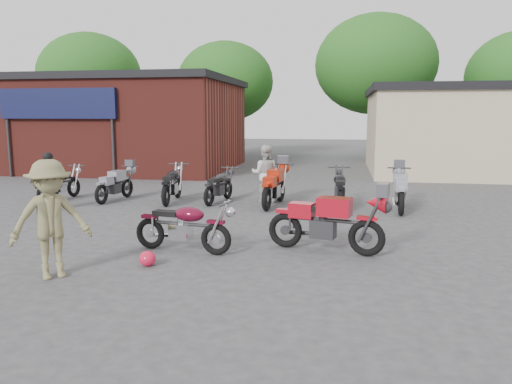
% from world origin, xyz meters
% --- Properties ---
extents(ground, '(90.00, 90.00, 0.00)m').
position_xyz_m(ground, '(0.00, 0.00, 0.00)').
color(ground, '#39393C').
extents(brick_building, '(12.00, 8.00, 4.00)m').
position_xyz_m(brick_building, '(-9.00, 14.00, 2.00)').
color(brick_building, maroon).
rests_on(brick_building, ground).
extents(stucco_building, '(10.00, 8.00, 3.50)m').
position_xyz_m(stucco_building, '(8.50, 15.00, 1.75)').
color(stucco_building, tan).
rests_on(stucco_building, ground).
extents(tree_0, '(6.56, 6.56, 8.20)m').
position_xyz_m(tree_0, '(-14.00, 22.00, 4.10)').
color(tree_0, '#184E14').
rests_on(tree_0, ground).
extents(tree_1, '(5.92, 5.92, 7.40)m').
position_xyz_m(tree_1, '(-5.00, 22.00, 3.70)').
color(tree_1, '#184E14').
rests_on(tree_1, ground).
extents(tree_2, '(7.04, 7.04, 8.80)m').
position_xyz_m(tree_2, '(4.00, 22.00, 4.40)').
color(tree_2, '#184E14').
rests_on(tree_2, ground).
extents(vintage_motorcycle, '(1.97, 0.92, 1.10)m').
position_xyz_m(vintage_motorcycle, '(-0.57, 0.10, 0.55)').
color(vintage_motorcycle, '#5C0B20').
rests_on(vintage_motorcycle, ground).
extents(sportbike, '(2.27, 1.19, 1.25)m').
position_xyz_m(sportbike, '(2.06, 0.57, 0.63)').
color(sportbike, red).
rests_on(sportbike, ground).
extents(helmet, '(0.37, 0.37, 0.26)m').
position_xyz_m(helmet, '(-0.91, -0.85, 0.13)').
color(helmet, red).
rests_on(helmet, ground).
extents(person_dark, '(0.66, 0.54, 1.58)m').
position_xyz_m(person_dark, '(-5.44, 3.47, 0.79)').
color(person_dark, black).
rests_on(person_dark, ground).
extents(person_light, '(0.83, 0.65, 1.68)m').
position_xyz_m(person_light, '(0.05, 5.80, 0.84)').
color(person_light, silver).
rests_on(person_light, ground).
extents(person_tan, '(1.36, 1.33, 1.87)m').
position_xyz_m(person_tan, '(-2.14, -1.68, 0.94)').
color(person_tan, olive).
rests_on(person_tan, ground).
extents(row_bike_0, '(0.82, 1.93, 1.09)m').
position_xyz_m(row_bike_0, '(-6.08, 5.02, 0.54)').
color(row_bike_0, black).
rests_on(row_bike_0, ground).
extents(row_bike_1, '(0.85, 1.91, 1.07)m').
position_xyz_m(row_bike_1, '(-4.40, 5.22, 0.54)').
color(row_bike_1, '#9899A6').
rests_on(row_bike_1, ground).
extents(row_bike_2, '(0.88, 2.09, 1.18)m').
position_xyz_m(row_bike_2, '(-2.63, 5.28, 0.59)').
color(row_bike_2, black).
rests_on(row_bike_2, ground).
extents(row_bike_3, '(0.91, 1.91, 1.07)m').
position_xyz_m(row_bike_3, '(-1.26, 5.47, 0.53)').
color(row_bike_3, black).
rests_on(row_bike_3, ground).
extents(row_bike_4, '(0.95, 2.21, 1.24)m').
position_xyz_m(row_bike_4, '(0.42, 5.16, 0.62)').
color(row_bike_4, red).
rests_on(row_bike_4, ground).
extents(row_bike_5, '(0.74, 2.04, 1.17)m').
position_xyz_m(row_bike_5, '(2.24, 5.18, 0.58)').
color(row_bike_5, black).
rests_on(row_bike_5, ground).
extents(row_bike_6, '(0.78, 2.08, 1.19)m').
position_xyz_m(row_bike_6, '(3.84, 5.10, 0.59)').
color(row_bike_6, '#9A9EA8').
rests_on(row_bike_6, ground).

